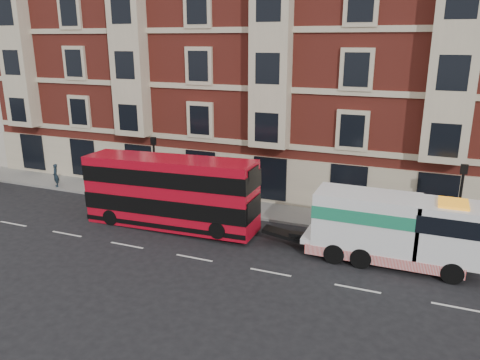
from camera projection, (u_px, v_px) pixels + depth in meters
name	position (u px, v px, depth m)	size (l,w,h in m)	color
ground	(194.00, 258.00, 23.29)	(120.00, 120.00, 0.00)	black
sidewalk	(248.00, 208.00, 29.92)	(90.00, 3.00, 0.15)	slate
victorian_terrace	(293.00, 45.00, 33.51)	(45.00, 12.00, 20.40)	maroon
lamp_post_west	(155.00, 165.00, 30.17)	(0.35, 0.15, 4.35)	black
lamp_post_east	(460.00, 199.00, 23.71)	(0.35, 0.15, 4.35)	black
double_decker_bus	(170.00, 191.00, 26.52)	(10.17, 2.33, 4.12)	red
tow_truck	(390.00, 228.00, 22.31)	(8.14, 2.41, 3.39)	white
pedestrian	(56.00, 175.00, 33.84)	(0.62, 0.40, 1.69)	#17252F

